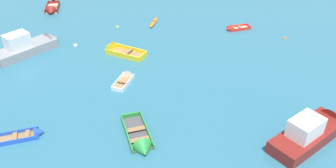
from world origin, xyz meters
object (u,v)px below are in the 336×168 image
Objects in this scene: mooring_buoy_outer_edge at (75,46)px; rowboat_red_outer_left at (233,29)px; motor_launch_grey_far_right at (29,45)px; rowboat_maroon_cluster_inner at (52,10)px; rowboat_blue_foreground_center at (30,134)px; mooring_buoy_between_boats_right at (285,38)px; rowboat_yellow_near_camera at (116,50)px; rowboat_white_outer_right at (127,78)px; mooring_buoy_midfield at (118,27)px; rowboat_green_back_row_center at (141,143)px; motor_launch_maroon_near_right at (312,130)px; kayak_orange_far_back at (154,22)px.

rowboat_red_outer_left is at bearing 27.96° from mooring_buoy_outer_edge.
motor_launch_grey_far_right is at bearing -150.71° from rowboat_red_outer_left.
rowboat_red_outer_left is at bearing 0.73° from rowboat_maroon_cluster_inner.
rowboat_blue_foreground_center reaches higher than mooring_buoy_between_boats_right.
rowboat_maroon_cluster_inner is (-12.49, 8.42, -0.01)m from rowboat_yellow_near_camera.
rowboat_blue_foreground_center is at bearing -113.67° from rowboat_white_outer_right.
mooring_buoy_between_boats_right is (16.91, 7.92, -0.24)m from rowboat_yellow_near_camera.
mooring_buoy_midfield is 6.29m from mooring_buoy_outer_edge.
mooring_buoy_midfield is (6.24, 8.34, -0.77)m from motor_launch_grey_far_right.
rowboat_green_back_row_center is (4.05, -7.89, 0.03)m from rowboat_white_outer_right.
motor_launch_maroon_near_right is 2.15× the size of kayak_orange_far_back.
motor_launch_maroon_near_right reaches higher than rowboat_yellow_near_camera.
kayak_orange_far_back is 0.71× the size of rowboat_maroon_cluster_inner.
rowboat_maroon_cluster_inner is 10.46m from mooring_buoy_midfield.
mooring_buoy_between_boats_right is at bearing 95.10° from motor_launch_maroon_near_right.
motor_launch_grey_far_right reaches higher than rowboat_green_back_row_center.
rowboat_maroon_cluster_inner reaches higher than rowboat_red_outer_left.
rowboat_blue_foreground_center is 14.49m from mooring_buoy_outer_edge.
rowboat_blue_foreground_center is 1.11× the size of rowboat_red_outer_left.
rowboat_maroon_cluster_inner is 11.58× the size of mooring_buoy_between_boats_right.
rowboat_maroon_cluster_inner reaches higher than mooring_buoy_outer_edge.
mooring_buoy_between_boats_right is at bearing 25.09° from rowboat_yellow_near_camera.
rowboat_white_outer_right reaches higher than mooring_buoy_between_boats_right.
motor_launch_maroon_near_right is 27.70m from motor_launch_grey_far_right.
rowboat_green_back_row_center is at bearing -63.49° from mooring_buoy_midfield.
motor_launch_grey_far_right is 21.79× the size of mooring_buoy_midfield.
rowboat_white_outer_right is 9.86m from rowboat_blue_foreground_center.
mooring_buoy_midfield is at bearing 53.20° from motor_launch_grey_far_right.
rowboat_white_outer_right reaches higher than rowboat_blue_foreground_center.
rowboat_blue_foreground_center is 25.49m from rowboat_red_outer_left.
motor_launch_maroon_near_right is at bearing -35.50° from mooring_buoy_midfield.
motor_launch_maroon_near_right is at bearing -25.37° from rowboat_yellow_near_camera.
rowboat_red_outer_left is at bearing 11.29° from mooring_buoy_midfield.
rowboat_maroon_cluster_inner is (-19.46, 20.98, 0.03)m from rowboat_green_back_row_center.
kayak_orange_far_back is 8.28× the size of mooring_buoy_between_boats_right.
motor_launch_maroon_near_right is 17.83× the size of mooring_buoy_between_boats_right.
mooring_buoy_between_boats_right is at bearing -0.97° from rowboat_maroon_cluster_inner.
rowboat_maroon_cluster_inner is at bearing 132.84° from rowboat_green_back_row_center.
motor_launch_maroon_near_right reaches higher than kayak_orange_far_back.
rowboat_white_outer_right is at bearing -11.71° from motor_launch_grey_far_right.
motor_launch_grey_far_right is at bearing -133.81° from kayak_orange_far_back.
rowboat_blue_foreground_center reaches higher than rowboat_red_outer_left.
rowboat_green_back_row_center is at bearing -33.47° from motor_launch_grey_far_right.
kayak_orange_far_back is 15.37m from mooring_buoy_between_boats_right.
kayak_orange_far_back is at bearing 178.88° from mooring_buoy_between_boats_right.
mooring_buoy_outer_edge is at bearing -113.50° from mooring_buoy_midfield.
kayak_orange_far_back is at bearing 51.33° from mooring_buoy_outer_edge.
rowboat_maroon_cluster_inner reaches higher than rowboat_blue_foreground_center.
motor_launch_maroon_near_right is at bearing -21.19° from mooring_buoy_outer_edge.
rowboat_red_outer_left is at bearing 172.19° from mooring_buoy_between_boats_right.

